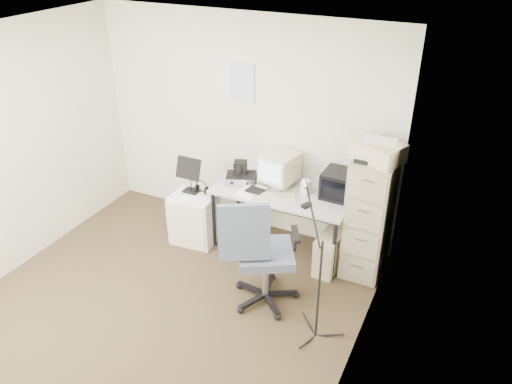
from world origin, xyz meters
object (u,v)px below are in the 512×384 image
at_px(filing_cabinet, 369,216).
at_px(desk, 282,220).
at_px(side_cart, 195,218).
at_px(office_chair, 266,252).

bearing_deg(filing_cabinet, desk, -178.19).
relative_size(desk, side_cart, 2.49).
xyz_separation_m(filing_cabinet, office_chair, (-0.74, -0.92, -0.08)).
bearing_deg(office_chair, side_cart, 124.02).
relative_size(filing_cabinet, office_chair, 1.13).
bearing_deg(filing_cabinet, side_cart, -170.13).
distance_m(filing_cabinet, side_cart, 1.96).
bearing_deg(desk, side_cart, -162.47).
bearing_deg(filing_cabinet, office_chair, -128.80).
relative_size(filing_cabinet, side_cart, 2.15).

